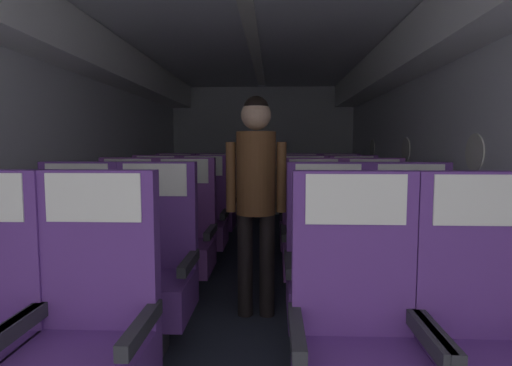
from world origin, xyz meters
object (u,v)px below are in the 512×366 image
Objects in this scene: seat_c_right_aisle at (375,241)px; seat_b_left_aisle at (153,271)px; seat_d_left_aisle at (202,220)px; seat_d_left_window at (154,219)px; seat_a_right_window at (357,344)px; seat_e_right_aisle at (341,208)px; seat_c_left_window at (126,238)px; seat_a_left_aisle at (88,338)px; seat_b_left_window at (73,271)px; seat_d_right_aisle at (354,221)px; seat_c_right_window at (314,240)px; flight_attendant at (256,183)px; seat_e_left_aisle at (215,207)px; seat_a_right_aisle at (490,348)px; seat_b_right_aisle at (413,275)px; seat_c_left_aisle at (183,239)px; seat_d_right_window at (305,220)px; seat_b_right_window at (329,274)px; seat_e_right_window at (300,208)px; seat_e_left_window at (174,207)px.

seat_b_left_aisle is at bearing -150.78° from seat_c_right_aisle.
seat_d_left_window is at bearing 177.22° from seat_d_left_aisle.
seat_e_right_aisle is (0.49, 3.50, 0.00)m from seat_a_right_window.
seat_a_right_window and seat_c_left_window have the same top height.
seat_a_left_aisle is 1.00× the size of seat_b_left_window.
seat_c_left_window is at bearing -156.84° from seat_d_right_aisle.
flight_attendant is (-0.45, -0.35, 0.50)m from seat_c_right_window.
seat_d_left_aisle is 0.90m from seat_e_left_aisle.
seat_a_right_aisle is 1.00× the size of seat_b_right_aisle.
seat_c_left_aisle is 0.85m from seat_d_left_aisle.
seat_c_right_window is (1.05, 0.86, 0.00)m from seat_b_left_aisle.
seat_e_right_aisle is (-0.00, 0.87, 0.00)m from seat_d_right_aisle.
seat_d_right_window is at bearing 119.10° from seat_c_right_aisle.
seat_b_left_window is 3.32m from seat_e_right_aisle.
seat_c_left_window is 1.00× the size of seat_d_left_aisle.
seat_d_right_window is (-0.01, 0.89, 0.00)m from seat_c_right_window.
seat_c_left_aisle is 1.76m from seat_e_left_aisle.
seat_d_right_window is 1.37m from seat_e_left_aisle.
seat_d_left_window is (-1.56, 1.75, 0.00)m from seat_b_right_window.
seat_b_right_window is (1.55, 0.01, 0.00)m from seat_b_left_window.
seat_e_right_window is (-0.49, 0.88, 0.00)m from seat_d_right_aisle.
seat_e_right_window is at bearing 179.00° from seat_e_right_aisle.
seat_e_right_window is (-0.49, 1.77, 0.00)m from seat_c_right_aisle.
seat_b_left_window and seat_e_right_aisle have the same top height.
seat_a_left_aisle is 1.59m from flight_attendant.
seat_a_right_window is at bearing -119.45° from seat_b_right_aisle.
seat_e_right_window is at bearing 59.74° from seat_b_left_window.
seat_c_right_window is at bearing 120.19° from seat_b_right_aisle.
seat_a_right_aisle is 3.84m from seat_e_left_aisle.
seat_a_left_aisle is 1.00× the size of seat_d_left_window.
seat_b_right_window is at bearing -89.48° from seat_c_right_window.
seat_a_right_aisle and seat_c_left_aisle have the same top height.
seat_b_left_aisle is at bearing -120.51° from seat_e_right_aisle.
seat_a_right_window is at bearing -58.87° from seat_c_left_aisle.
seat_c_right_window is at bearing 58.29° from flight_attendant.
seat_b_left_aisle is 1.00× the size of seat_c_left_window.
seat_d_left_window is at bearing 100.76° from seat_a_left_aisle.
seat_d_left_aisle is (-1.06, 1.73, 0.00)m from seat_b_right_window.
flight_attendant is (1.11, -1.24, 0.50)m from seat_d_left_window.
seat_c_left_aisle is at bearing -74.10° from seat_e_left_window.
seat_c_left_aisle is 1.01m from seat_d_left_window.
seat_e_left_aisle is at bearing 89.93° from seat_a_left_aisle.
seat_c_left_aisle is 1.81m from seat_e_left_window.
seat_d_left_window is at bearing 179.83° from seat_d_right_window.
seat_d_left_window and seat_e_right_window have the same top height.
flight_attendant reaches higher than seat_e_left_window.
seat_a_right_aisle is 2.68m from seat_d_right_window.
flight_attendant is at bearing -102.00° from seat_e_right_window.
seat_a_right_aisle is 1.82m from seat_c_right_window.
seat_b_left_aisle is 1.00× the size of seat_e_left_aisle.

